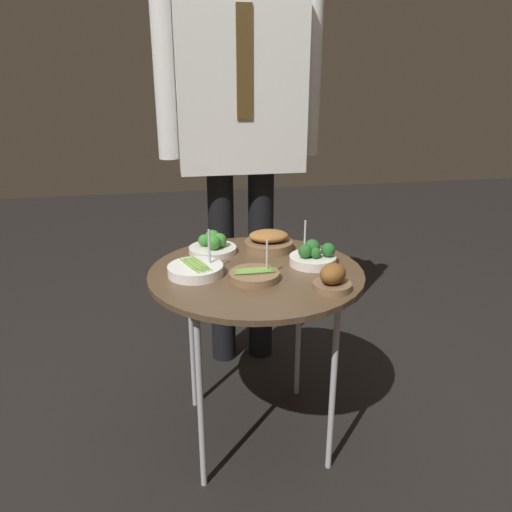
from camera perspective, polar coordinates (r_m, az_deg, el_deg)
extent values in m
plane|color=black|center=(1.95, 0.00, -19.53)|extent=(8.00, 8.00, 0.00)
cylinder|color=brown|center=(1.62, 0.00, -1.96)|extent=(0.70, 0.70, 0.02)
cylinder|color=#B7B7BC|center=(1.64, 8.79, -14.67)|extent=(0.02, 0.02, 0.63)
cylinder|color=#B7B7BC|center=(1.57, -6.37, -16.34)|extent=(0.02, 0.02, 0.63)
cylinder|color=#B7B7BC|center=(1.98, 4.89, -7.92)|extent=(0.02, 0.02, 0.63)
cylinder|color=#B7B7BC|center=(1.92, -7.35, -8.95)|extent=(0.02, 0.02, 0.63)
cylinder|color=brown|center=(1.54, -0.20, -2.27)|extent=(0.16, 0.16, 0.02)
ellipsoid|color=olive|center=(1.55, -0.30, -1.48)|extent=(0.13, 0.01, 0.01)
ellipsoid|color=olive|center=(1.54, -0.23, -1.62)|extent=(0.13, 0.01, 0.01)
ellipsoid|color=olive|center=(1.53, -0.17, -1.76)|extent=(0.13, 0.01, 0.01)
ellipsoid|color=olive|center=(1.52, -0.10, -1.91)|extent=(0.13, 0.01, 0.01)
cylinder|color=silver|center=(1.54, 1.26, -0.29)|extent=(0.01, 0.01, 0.12)
cylinder|color=silver|center=(1.78, -4.97, 0.73)|extent=(0.17, 0.17, 0.02)
sphere|color=#387F2D|center=(1.76, -4.18, 1.81)|extent=(0.05, 0.05, 0.05)
sphere|color=#387F2D|center=(1.78, -4.99, 2.10)|extent=(0.06, 0.06, 0.06)
sphere|color=#387F2D|center=(1.78, -5.97, 1.79)|extent=(0.04, 0.04, 0.04)
sphere|color=#387F2D|center=(1.77, -5.01, 1.72)|extent=(0.04, 0.04, 0.04)
sphere|color=#387F2D|center=(1.74, -4.86, 1.55)|extent=(0.05, 0.05, 0.05)
cylinder|color=brown|center=(1.80, 1.45, 1.22)|extent=(0.17, 0.17, 0.03)
ellipsoid|color=#93602D|center=(1.78, 1.46, 2.32)|extent=(0.15, 0.12, 0.04)
cylinder|color=silver|center=(1.67, 6.49, -0.48)|extent=(0.16, 0.16, 0.03)
sphere|color=#236023|center=(1.66, 8.25, 0.70)|extent=(0.05, 0.05, 0.05)
sphere|color=#236023|center=(1.67, 6.43, 1.02)|extent=(0.05, 0.05, 0.05)
sphere|color=#236023|center=(1.66, 5.88, 0.72)|extent=(0.04, 0.04, 0.04)
sphere|color=#236023|center=(1.64, 5.64, 0.54)|extent=(0.05, 0.05, 0.05)
sphere|color=#236023|center=(1.64, 6.82, 0.34)|extent=(0.04, 0.04, 0.04)
cylinder|color=silver|center=(1.68, 5.60, 1.76)|extent=(0.01, 0.01, 0.14)
cylinder|color=brown|center=(1.49, 8.69, -3.44)|extent=(0.11, 0.11, 0.02)
ellipsoid|color=brown|center=(1.47, 8.78, -2.02)|extent=(0.12, 0.12, 0.06)
cylinder|color=white|center=(1.59, -6.93, -1.58)|extent=(0.18, 0.18, 0.03)
ellipsoid|color=#7AA847|center=(1.59, -6.29, -0.76)|extent=(0.06, 0.14, 0.01)
ellipsoid|color=#7AA847|center=(1.58, -6.62, -0.83)|extent=(0.06, 0.14, 0.01)
ellipsoid|color=#7AA847|center=(1.58, -6.96, -0.90)|extent=(0.06, 0.14, 0.01)
ellipsoid|color=#7AA847|center=(1.58, -7.30, -0.97)|extent=(0.06, 0.14, 0.01)
ellipsoid|color=#7AA847|center=(1.57, -7.64, -1.04)|extent=(0.06, 0.14, 0.01)
cylinder|color=silver|center=(1.58, -5.34, 0.59)|extent=(0.01, 0.01, 0.14)
cylinder|color=black|center=(2.19, -3.88, -1.51)|extent=(0.11, 0.11, 0.87)
cylinder|color=black|center=(2.21, 0.54, -1.21)|extent=(0.11, 0.11, 0.87)
cube|color=silver|center=(2.04, -1.89, 18.94)|extent=(0.49, 0.24, 0.65)
cube|color=#4C3819|center=(1.92, -1.33, 21.20)|extent=(0.06, 0.01, 0.39)
cylinder|color=silver|center=(2.02, -10.41, 19.37)|extent=(0.08, 0.08, 0.60)
cylinder|color=silver|center=(2.10, 6.28, 19.60)|extent=(0.08, 0.08, 0.60)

